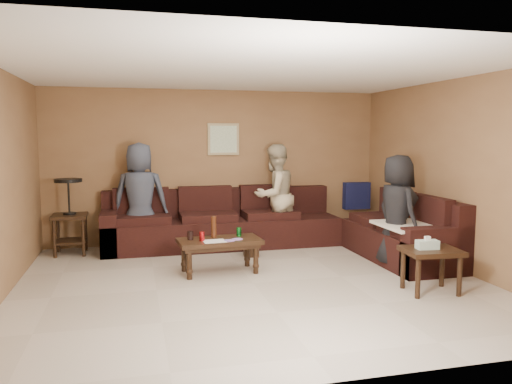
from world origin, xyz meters
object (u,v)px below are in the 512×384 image
Objects in this scene: coffee_table at (219,244)px; person_middle at (275,195)px; side_table_right at (431,255)px; person_left at (140,197)px; sectional_sofa at (281,230)px; waste_bin at (251,247)px; person_right at (397,211)px; end_table_left at (70,215)px.

coffee_table is 0.67× the size of person_middle.
person_left reaches higher than side_table_right.
sectional_sofa is 2.56m from side_table_right.
side_table_right is 2.67m from waste_bin.
side_table_right is (1.04, -2.34, 0.10)m from sectional_sofa.
side_table_right is at bearing -32.56° from coffee_table.
coffee_table is at bearing 131.50° from person_left.
side_table_right reaches higher than waste_bin.
person_middle is (2.08, -0.14, -0.02)m from person_left.
sectional_sofa is 17.96× the size of waste_bin.
waste_bin is 1.05m from person_middle.
person_middle reaches higher than side_table_right.
side_table_right is 0.39× the size of person_left.
sectional_sofa is at bearing 113.98° from side_table_right.
coffee_table is 0.72× the size of person_right.
sectional_sofa is at bearing 61.30° from person_middle.
end_table_left is 4.36× the size of waste_bin.
person_left is 3.76m from person_right.
waste_bin is (2.58, -0.77, -0.46)m from end_table_left.
end_table_left is 5.07m from side_table_right.
person_middle is at bearing 110.67° from side_table_right.
person_middle reaches higher than waste_bin.
coffee_table reaches higher than side_table_right.
coffee_table is (-1.12, -0.96, 0.05)m from sectional_sofa.
end_table_left reaches higher than sectional_sofa.
sectional_sofa is 1.81m from person_right.
person_middle is 1.07× the size of person_right.
waste_bin is 0.16× the size of person_middle.
sectional_sofa is at bearing 174.44° from person_left.
waste_bin is (-1.56, 2.14, -0.30)m from side_table_right.
end_table_left is at bearing 60.79° from person_right.
end_table_left is 0.75× the size of person_right.
person_left is (-0.95, 1.50, 0.46)m from coffee_table.
waste_bin is 0.17× the size of person_right.
coffee_table is 1.67× the size of side_table_right.
sectional_sofa is 2.80× the size of person_left.
person_left is 2.09m from person_middle.
end_table_left reaches higher than side_table_right.
coffee_table is 2.40m from person_right.
person_middle is at bearing 29.99° from person_right.
person_left reaches higher than end_table_left.
person_right is (4.33, -1.83, 0.16)m from end_table_left.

